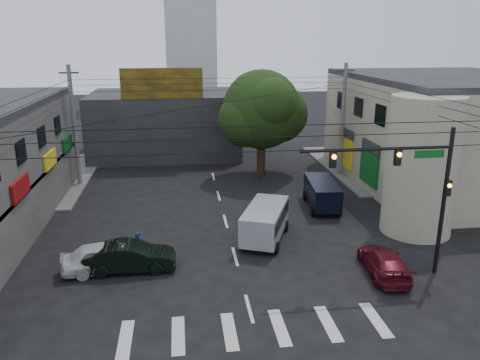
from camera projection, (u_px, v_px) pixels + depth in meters
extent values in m
plane|color=black|center=(240.00, 275.00, 22.70)|extent=(160.00, 160.00, 0.00)
cube|color=#514F4C|center=(412.00, 165.00, 42.00)|extent=(16.00, 16.00, 0.15)
cube|color=gray|center=(449.00, 133.00, 36.12)|extent=(14.00, 18.00, 8.00)
cylinder|color=gray|center=(421.00, 166.00, 26.71)|extent=(4.00, 4.00, 8.00)
cube|color=#232326|center=(165.00, 123.00, 46.00)|extent=(14.00, 10.00, 6.00)
cube|color=olive|center=(162.00, 83.00, 40.11)|extent=(7.00, 0.30, 2.60)
cylinder|color=black|center=(261.00, 149.00, 38.69)|extent=(0.70, 0.70, 4.40)
sphere|color=black|center=(262.00, 110.00, 37.73)|extent=(6.40, 6.40, 6.40)
cylinder|color=black|center=(444.00, 203.00, 21.89)|extent=(0.20, 0.20, 7.20)
cylinder|color=black|center=(377.00, 149.00, 20.67)|extent=(7.00, 0.14, 0.14)
cube|color=black|center=(398.00, 157.00, 20.91)|extent=(0.28, 0.22, 0.75)
cube|color=black|center=(333.00, 159.00, 20.54)|extent=(0.28, 0.22, 0.75)
sphere|color=orange|center=(399.00, 155.00, 20.74)|extent=(0.20, 0.20, 0.20)
sphere|color=orange|center=(334.00, 157.00, 20.36)|extent=(0.20, 0.20, 0.20)
cube|color=#0C541A|center=(429.00, 154.00, 21.07)|extent=(1.40, 0.06, 0.35)
cylinder|color=#59595B|center=(74.00, 127.00, 35.24)|extent=(0.32, 0.32, 9.20)
cylinder|color=#59595B|center=(343.00, 121.00, 37.86)|extent=(0.32, 0.32, 9.20)
imported|color=black|center=(130.00, 257.00, 22.93)|extent=(1.54, 4.41, 1.45)
imported|color=silver|center=(105.00, 256.00, 22.99)|extent=(3.63, 5.02, 1.45)
imported|color=#4F0B16|center=(384.00, 262.00, 22.63)|extent=(2.65, 4.63, 1.23)
imported|color=navy|center=(139.00, 247.00, 23.86)|extent=(0.75, 0.65, 1.59)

